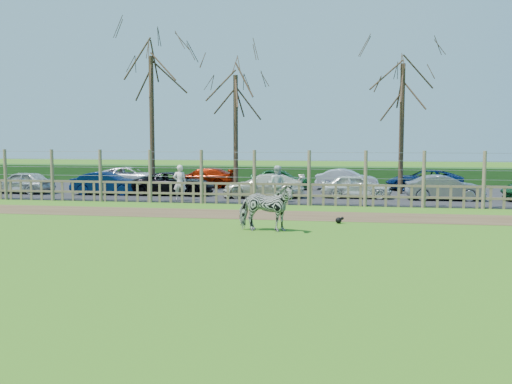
% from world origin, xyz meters
% --- Properties ---
extents(ground, '(120.00, 120.00, 0.00)m').
position_xyz_m(ground, '(0.00, 0.00, 0.00)').
color(ground, '#5FA02C').
rests_on(ground, ground).
extents(dirt_strip, '(34.00, 2.80, 0.01)m').
position_xyz_m(dirt_strip, '(0.00, 4.50, 0.01)').
color(dirt_strip, brown).
rests_on(dirt_strip, ground).
extents(asphalt, '(44.00, 13.00, 0.04)m').
position_xyz_m(asphalt, '(0.00, 14.50, 0.02)').
color(asphalt, '#232326').
rests_on(asphalt, ground).
extents(hedge, '(46.00, 2.00, 1.10)m').
position_xyz_m(hedge, '(0.00, 21.50, 0.55)').
color(hedge, '#1E4716').
rests_on(hedge, ground).
extents(fence, '(30.16, 0.16, 2.50)m').
position_xyz_m(fence, '(0.00, 8.00, 0.80)').
color(fence, brown).
rests_on(fence, ground).
extents(tree_left, '(4.80, 4.80, 7.88)m').
position_xyz_m(tree_left, '(-6.50, 12.50, 5.62)').
color(tree_left, '#3D2B1E').
rests_on(tree_left, ground).
extents(tree_mid, '(4.80, 4.80, 6.83)m').
position_xyz_m(tree_mid, '(-2.00, 13.50, 4.87)').
color(tree_mid, '#3D2B1E').
rests_on(tree_mid, ground).
extents(tree_right, '(4.80, 4.80, 7.35)m').
position_xyz_m(tree_right, '(7.00, 14.00, 5.24)').
color(tree_right, '#3D2B1E').
rests_on(tree_right, ground).
extents(zebra, '(1.91, 0.94, 1.58)m').
position_xyz_m(zebra, '(1.66, 0.51, 0.79)').
color(zebra, gray).
rests_on(zebra, ground).
extents(visitor_a, '(0.72, 0.57, 1.72)m').
position_xyz_m(visitor_a, '(-3.77, 8.69, 0.90)').
color(visitor_a, silver).
rests_on(visitor_a, asphalt).
extents(visitor_b, '(0.92, 0.76, 1.72)m').
position_xyz_m(visitor_b, '(0.93, 8.74, 0.90)').
color(visitor_b, silver).
rests_on(visitor_b, asphalt).
extents(crow, '(0.30, 0.22, 0.24)m').
position_xyz_m(crow, '(3.97, 2.70, 0.12)').
color(crow, black).
rests_on(crow, ground).
extents(car_0, '(3.61, 1.66, 1.20)m').
position_xyz_m(car_0, '(-13.38, 10.79, 0.64)').
color(car_0, '#B2B4B5').
rests_on(car_0, asphalt).
extents(car_1, '(3.73, 1.54, 1.20)m').
position_xyz_m(car_1, '(-8.51, 10.91, 0.64)').
color(car_1, '#061843').
rests_on(car_1, asphalt).
extents(car_2, '(4.36, 2.07, 1.20)m').
position_xyz_m(car_2, '(-4.90, 11.33, 0.64)').
color(car_2, black).
rests_on(car_2, asphalt).
extents(car_3, '(4.32, 2.20, 1.20)m').
position_xyz_m(car_3, '(0.00, 10.71, 0.64)').
color(car_3, white).
rests_on(car_3, asphalt).
extents(car_4, '(3.53, 1.43, 1.20)m').
position_xyz_m(car_4, '(4.63, 11.30, 0.64)').
color(car_4, silver).
rests_on(car_4, asphalt).
extents(car_5, '(3.68, 1.37, 1.20)m').
position_xyz_m(car_5, '(8.85, 11.02, 0.64)').
color(car_5, slate).
rests_on(car_5, asphalt).
extents(car_8, '(4.51, 2.45, 1.20)m').
position_xyz_m(car_8, '(-9.39, 16.33, 0.64)').
color(car_8, silver).
rests_on(car_8, asphalt).
extents(car_9, '(4.23, 1.93, 1.20)m').
position_xyz_m(car_9, '(-4.60, 16.13, 0.64)').
color(car_9, '#881603').
rests_on(car_9, asphalt).
extents(car_10, '(3.52, 1.42, 1.20)m').
position_xyz_m(car_10, '(0.22, 15.62, 0.64)').
color(car_10, '#165722').
rests_on(car_10, asphalt).
extents(car_11, '(3.66, 1.32, 1.20)m').
position_xyz_m(car_11, '(4.10, 16.00, 0.64)').
color(car_11, silver).
rests_on(car_11, asphalt).
extents(car_12, '(4.52, 2.48, 1.20)m').
position_xyz_m(car_12, '(8.50, 16.16, 0.64)').
color(car_12, '#081D4E').
rests_on(car_12, asphalt).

